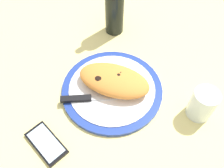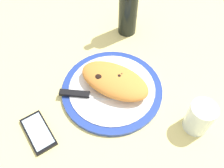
# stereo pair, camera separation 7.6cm
# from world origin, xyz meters

# --- Properties ---
(ground_plane) EXTENTS (1.50, 1.50, 0.03)m
(ground_plane) POSITION_xyz_m (0.00, 0.00, -0.01)
(ground_plane) COLOR #E5D684
(plate) EXTENTS (0.33, 0.33, 0.02)m
(plate) POSITION_xyz_m (0.00, 0.00, 0.01)
(plate) COLOR #233D99
(plate) RESTS_ON ground_plane
(calzone) EXTENTS (0.26, 0.19, 0.05)m
(calzone) POSITION_xyz_m (-0.01, -0.01, 0.04)
(calzone) COLOR orange
(calzone) RESTS_ON plate
(fork) EXTENTS (0.17, 0.04, 0.00)m
(fork) POSITION_xyz_m (0.02, -0.08, 0.02)
(fork) COLOR silver
(fork) RESTS_ON plate
(knife) EXTENTS (0.24, 0.05, 0.01)m
(knife) POSITION_xyz_m (0.08, 0.05, 0.02)
(knife) COLOR silver
(knife) RESTS_ON plate
(smartphone) EXTENTS (0.14, 0.13, 0.01)m
(smartphone) POSITION_xyz_m (0.17, 0.20, 0.01)
(smartphone) COLOR black
(smartphone) RESTS_ON ground_plane
(water_glass) EXTENTS (0.07, 0.07, 0.10)m
(water_glass) POSITION_xyz_m (-0.27, 0.07, 0.04)
(water_glass) COLOR silver
(water_glass) RESTS_ON ground_plane
(wine_bottle) EXTENTS (0.07, 0.07, 0.31)m
(wine_bottle) POSITION_xyz_m (0.01, -0.30, 0.12)
(wine_bottle) COLOR black
(wine_bottle) RESTS_ON ground_plane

